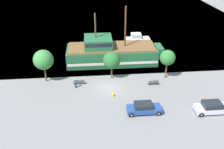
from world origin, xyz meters
TOP-DOWN VIEW (x-y plane):
  - ground_plane at (0.00, 0.00)m, footprint 160.00×160.00m
  - water_surface at (0.00, 44.00)m, footprint 80.00×80.00m
  - pirate_ship at (1.01, 9.24)m, footprint 17.61×6.00m
  - moored_boat_dockside at (7.71, 18.62)m, footprint 5.31×2.27m
  - parked_car_curb_front at (3.99, -6.82)m, footprint 4.54×1.78m
  - parked_car_curb_mid at (13.02, -7.49)m, footprint 4.62×1.96m
  - fire_hydrant at (0.28, -2.59)m, footprint 0.42×0.25m
  - bench_promenade_east at (7.00, 0.19)m, footprint 1.54×0.45m
  - bench_promenade_west at (-4.70, 1.41)m, footprint 1.74×0.45m
  - pedestrian_walking_near at (-5.20, 0.45)m, footprint 0.32×0.32m
  - tree_row_east at (-10.06, 2.91)m, footprint 3.14×3.14m
  - tree_row_mideast at (0.61, 2.97)m, footprint 2.82×2.82m
  - tree_row_midwest at (9.55, 2.40)m, footprint 2.49×2.49m

SIDE VIEW (x-z plane):
  - ground_plane at x=0.00m, z-range 0.00..0.00m
  - water_surface at x=0.00m, z-range 0.00..0.00m
  - fire_hydrant at x=0.28m, z-range 0.03..0.79m
  - bench_promenade_east at x=7.00m, z-range 0.01..0.86m
  - bench_promenade_west at x=-4.70m, z-range 0.01..0.86m
  - parked_car_curb_front at x=3.99m, z-range -0.01..1.51m
  - parked_car_curb_mid at x=13.02m, z-range -0.01..1.52m
  - pedestrian_walking_near at x=-5.20m, z-range 0.00..1.57m
  - moored_boat_dockside at x=7.71m, z-range -0.27..1.88m
  - pirate_ship at x=1.01m, z-range -3.31..7.05m
  - tree_row_mideast at x=0.61m, z-range 0.91..5.56m
  - tree_row_midwest at x=9.55m, z-range 1.17..6.03m
  - tree_row_east at x=-10.06m, z-range 1.11..6.51m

